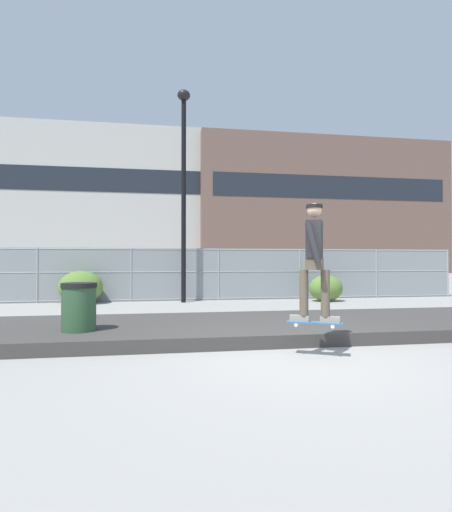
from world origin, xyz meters
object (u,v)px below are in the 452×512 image
at_px(shrub_left, 81,287).
at_px(trash_bin, 79,313).
at_px(parked_car_mid, 295,274).
at_px(parked_car_near, 132,275).
at_px(skater, 314,254).
at_px(street_lamp, 184,171).
at_px(shrub_center, 326,288).
at_px(skateboard, 315,323).

xyz_separation_m(shrub_left, trash_bin, (1.20, -6.61, -0.02)).
height_order(parked_car_mid, trash_bin, parked_car_mid).
distance_m(parked_car_near, parked_car_mid, 6.93).
relative_size(skater, trash_bin, 1.69).
bearing_deg(parked_car_mid, street_lamp, -148.42).
relative_size(street_lamp, trash_bin, 7.03).
height_order(skater, shrub_center, skater).
relative_size(street_lamp, parked_car_near, 1.59).
distance_m(skater, shrub_left, 9.48).
relative_size(skater, shrub_center, 1.48).
relative_size(street_lamp, parked_car_mid, 1.60).
height_order(skateboard, trash_bin, trash_bin).
distance_m(skateboard, parked_car_near, 11.70).
distance_m(street_lamp, shrub_left, 5.16).
distance_m(skateboard, skater, 1.00).
xyz_separation_m(street_lamp, parked_car_near, (-1.92, 3.14, -3.63)).
relative_size(skateboard, parked_car_mid, 0.18).
height_order(parked_car_near, shrub_left, parked_car_near).
relative_size(skater, parked_car_mid, 0.39).
bearing_deg(parked_car_mid, skater, -107.75).
bearing_deg(skateboard, parked_car_near, 106.71).
distance_m(parked_car_near, trash_bin, 9.70).
xyz_separation_m(parked_car_near, parked_car_mid, (6.93, -0.06, 0.00)).
xyz_separation_m(parked_car_mid, trash_bin, (-7.16, -9.63, -0.32)).
xyz_separation_m(skateboard, parked_car_near, (-3.36, 11.20, 0.34)).
bearing_deg(shrub_left, parked_car_mid, 19.85).
bearing_deg(shrub_left, trash_bin, -79.73).
distance_m(parked_car_mid, trash_bin, 12.00).
bearing_deg(parked_car_near, shrub_center, -27.73).
bearing_deg(skater, skateboard, 0.00).
height_order(skateboard, shrub_left, shrub_left).
relative_size(parked_car_near, shrub_center, 3.85).
bearing_deg(parked_car_near, street_lamp, -58.57).
height_order(parked_car_near, parked_car_mid, same).
bearing_deg(trash_bin, skater, -22.83).
distance_m(skater, shrub_center, 8.43).
height_order(skateboard, parked_car_near, parked_car_near).
bearing_deg(parked_car_near, skateboard, -73.29).
relative_size(skateboard, skater, 0.46).
bearing_deg(street_lamp, shrub_center, -5.24).
xyz_separation_m(street_lamp, shrub_center, (4.91, -0.45, -4.01)).
bearing_deg(parked_car_near, skater, -73.29).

